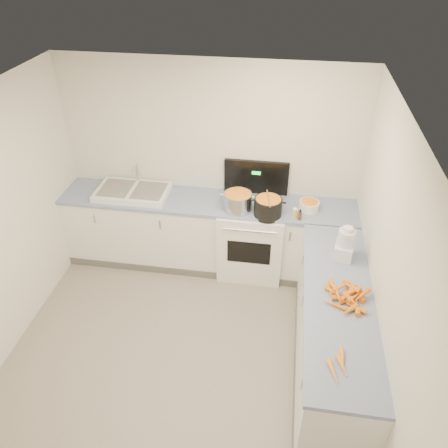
# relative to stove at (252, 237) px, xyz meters

# --- Properties ---
(floor) EXTENTS (3.50, 4.00, 0.00)m
(floor) POSITION_rel_stove_xyz_m (-0.55, -1.69, -0.47)
(floor) COLOR gray
(floor) RESTS_ON ground
(ceiling) EXTENTS (3.50, 4.00, 0.00)m
(ceiling) POSITION_rel_stove_xyz_m (-0.55, -1.69, 2.03)
(ceiling) COLOR silver
(ceiling) RESTS_ON ground
(wall_back) EXTENTS (3.50, 0.00, 2.50)m
(wall_back) POSITION_rel_stove_xyz_m (-0.55, 0.31, 0.78)
(wall_back) COLOR silver
(wall_back) RESTS_ON ground
(wall_right) EXTENTS (0.00, 4.00, 2.50)m
(wall_right) POSITION_rel_stove_xyz_m (1.20, -1.69, 0.78)
(wall_right) COLOR silver
(wall_right) RESTS_ON ground
(counter_back) EXTENTS (3.50, 0.62, 0.94)m
(counter_back) POSITION_rel_stove_xyz_m (-0.55, 0.01, -0.00)
(counter_back) COLOR white
(counter_back) RESTS_ON ground
(counter_right) EXTENTS (0.62, 2.20, 0.94)m
(counter_right) POSITION_rel_stove_xyz_m (0.90, -1.39, -0.00)
(counter_right) COLOR white
(counter_right) RESTS_ON ground
(stove) EXTENTS (0.76, 0.65, 1.36)m
(stove) POSITION_rel_stove_xyz_m (0.00, 0.00, 0.00)
(stove) COLOR white
(stove) RESTS_ON ground
(sink) EXTENTS (0.86, 0.52, 0.31)m
(sink) POSITION_rel_stove_xyz_m (-1.45, 0.02, 0.50)
(sink) COLOR white
(sink) RESTS_ON counter_back
(steel_pot) EXTENTS (0.42, 0.42, 0.23)m
(steel_pot) POSITION_rel_stove_xyz_m (-0.16, -0.12, 0.56)
(steel_pot) COLOR silver
(steel_pot) RESTS_ON stove
(black_pot) EXTENTS (0.38, 0.38, 0.22)m
(black_pot) POSITION_rel_stove_xyz_m (0.18, -0.17, 0.56)
(black_pot) COLOR black
(black_pot) RESTS_ON stove
(wooden_spoon) EXTENTS (0.07, 0.35, 0.01)m
(wooden_spoon) POSITION_rel_stove_xyz_m (0.18, -0.17, 0.68)
(wooden_spoon) COLOR #AD7A47
(wooden_spoon) RESTS_ON black_pot
(mixing_bowl) EXTENTS (0.27, 0.27, 0.11)m
(mixing_bowl) POSITION_rel_stove_xyz_m (0.64, 0.00, 0.52)
(mixing_bowl) COLOR white
(mixing_bowl) RESTS_ON counter_back
(extract_bottle) EXTENTS (0.04, 0.04, 0.10)m
(extract_bottle) POSITION_rel_stove_xyz_m (0.53, -0.21, 0.52)
(extract_bottle) COLOR #593319
(extract_bottle) RESTS_ON counter_back
(spice_jar) EXTENTS (0.05, 0.05, 0.10)m
(spice_jar) POSITION_rel_stove_xyz_m (0.48, -0.18, 0.51)
(spice_jar) COLOR #E5B266
(spice_jar) RESTS_ON counter_back
(food_processor) EXTENTS (0.21, 0.24, 0.35)m
(food_processor) POSITION_rel_stove_xyz_m (0.96, -0.80, 0.62)
(food_processor) COLOR white
(food_processor) RESTS_ON counter_right
(carrot_pile) EXTENTS (0.42, 0.44, 0.09)m
(carrot_pile) POSITION_rel_stove_xyz_m (0.96, -1.38, 0.50)
(carrot_pile) COLOR orange
(carrot_pile) RESTS_ON counter_right
(peeled_carrots) EXTENTS (0.16, 0.32, 0.04)m
(peeled_carrots) POSITION_rel_stove_xyz_m (0.85, -2.13, 0.49)
(peeled_carrots) COLOR orange
(peeled_carrots) RESTS_ON counter_right
(peelings) EXTENTS (0.23, 0.27, 0.01)m
(peelings) POSITION_rel_stove_xyz_m (-1.67, 0.02, 0.54)
(peelings) COLOR tan
(peelings) RESTS_ON sink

